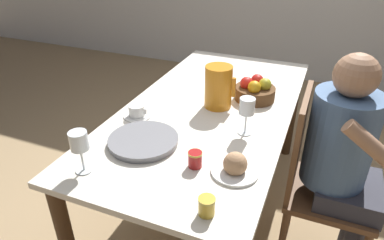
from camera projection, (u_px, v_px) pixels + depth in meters
ground_plane at (207, 206)px, 2.29m from camera, size 20.00×20.00×0.00m
dining_table at (210, 122)px, 1.97m from camera, size 0.88×1.79×0.75m
chair_person_side at (317, 181)px, 1.73m from camera, size 0.42×0.42×0.96m
person_seated at (345, 154)px, 1.59m from camera, size 0.39×0.41×1.18m
red_pitcher at (218, 87)px, 1.86m from camera, size 0.17×0.15×0.23m
wine_glass_water at (247, 108)px, 1.60m from camera, size 0.07×0.07×0.19m
wine_glass_juice at (79, 143)px, 1.34m from camera, size 0.07×0.07×0.18m
teacup_near_person at (137, 112)px, 1.80m from camera, size 0.15×0.15×0.07m
serving_tray at (143, 141)px, 1.58m from camera, size 0.32×0.32×0.03m
bread_plate at (235, 166)px, 1.38m from camera, size 0.20×0.20×0.10m
jam_jar_amber at (207, 205)px, 1.18m from camera, size 0.06×0.06×0.07m
jam_jar_red at (195, 159)px, 1.41m from camera, size 0.06×0.06×0.07m
fruit_bowl at (255, 91)px, 1.97m from camera, size 0.23×0.23×0.13m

